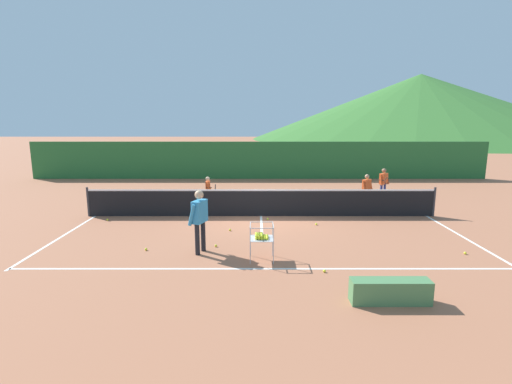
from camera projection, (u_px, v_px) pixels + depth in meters
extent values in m
plane|color=#A86647|center=(262.00, 216.00, 13.82)|extent=(120.00, 120.00, 0.00)
cube|color=white|center=(265.00, 269.00, 8.98)|extent=(11.88, 0.08, 0.01)
cube|color=white|center=(261.00, 190.00, 18.93)|extent=(11.88, 0.08, 0.01)
cube|color=white|center=(96.00, 216.00, 13.83)|extent=(0.08, 10.13, 0.01)
cube|color=white|center=(428.00, 216.00, 13.81)|extent=(0.08, 10.13, 0.01)
cube|color=white|center=(262.00, 216.00, 13.82)|extent=(0.08, 5.45, 0.01)
cylinder|color=#333338|center=(89.00, 202.00, 13.74)|extent=(0.08, 0.08, 1.05)
cylinder|color=#333338|center=(435.00, 202.00, 13.71)|extent=(0.08, 0.08, 1.05)
cube|color=black|center=(262.00, 204.00, 13.74)|extent=(12.25, 0.02, 0.92)
cube|color=white|center=(262.00, 190.00, 13.64)|extent=(12.25, 0.03, 0.06)
cylinder|color=black|center=(198.00, 239.00, 9.85)|extent=(0.12, 0.12, 0.82)
cylinder|color=black|center=(204.00, 236.00, 10.14)|extent=(0.12, 0.12, 0.82)
cube|color=#338CBF|center=(200.00, 211.00, 9.87)|extent=(0.38, 0.54, 0.58)
sphere|color=#DBAD84|center=(200.00, 195.00, 9.78)|extent=(0.23, 0.23, 0.23)
cylinder|color=#338CBF|center=(193.00, 215.00, 9.64)|extent=(0.24, 0.16, 0.56)
cylinder|color=#338CBF|center=(204.00, 210.00, 10.15)|extent=(0.19, 0.14, 0.56)
torus|color=#262628|center=(196.00, 211.00, 10.25)|extent=(0.12, 0.28, 0.29)
cylinder|color=black|center=(204.00, 212.00, 10.16)|extent=(0.22, 0.10, 0.03)
cylinder|color=black|center=(209.00, 198.00, 15.44)|extent=(0.09, 0.09, 0.59)
cylinder|color=black|center=(209.00, 199.00, 15.22)|extent=(0.09, 0.09, 0.59)
cube|color=#E55926|center=(209.00, 187.00, 15.24)|extent=(0.18, 0.36, 0.41)
sphere|color=#DBAD84|center=(209.00, 179.00, 15.18)|extent=(0.16, 0.16, 0.16)
cylinder|color=#E55926|center=(210.00, 186.00, 15.44)|extent=(0.16, 0.07, 0.40)
cylinder|color=#E55926|center=(209.00, 188.00, 15.05)|extent=(0.13, 0.07, 0.41)
torus|color=#262628|center=(216.00, 188.00, 15.06)|extent=(0.04, 0.29, 0.29)
cylinder|color=black|center=(210.00, 188.00, 15.04)|extent=(0.22, 0.04, 0.03)
cylinder|color=black|center=(369.00, 198.00, 15.42)|extent=(0.09, 0.09, 0.63)
cylinder|color=black|center=(365.00, 199.00, 15.27)|extent=(0.09, 0.09, 0.63)
cube|color=#E55926|center=(368.00, 185.00, 15.25)|extent=(0.40, 0.37, 0.44)
sphere|color=tan|center=(368.00, 177.00, 15.18)|extent=(0.17, 0.17, 0.17)
cylinder|color=#E55926|center=(372.00, 185.00, 15.35)|extent=(0.16, 0.18, 0.43)
cylinder|color=#E55926|center=(365.00, 186.00, 15.09)|extent=(0.13, 0.14, 0.44)
cylinder|color=navy|center=(385.00, 191.00, 16.73)|extent=(0.10, 0.10, 0.66)
cylinder|color=navy|center=(382.00, 192.00, 16.57)|extent=(0.10, 0.10, 0.66)
cube|color=#E55926|center=(384.00, 179.00, 16.54)|extent=(0.42, 0.39, 0.47)
sphere|color=#996B4C|center=(385.00, 171.00, 16.48)|extent=(0.18, 0.18, 0.18)
cylinder|color=#E55926|center=(389.00, 179.00, 16.65)|extent=(0.17, 0.18, 0.45)
cylinder|color=#E55926|center=(382.00, 180.00, 16.38)|extent=(0.14, 0.15, 0.46)
torus|color=#262628|center=(388.00, 181.00, 16.18)|extent=(0.24, 0.20, 0.29)
cylinder|color=black|center=(383.00, 180.00, 16.37)|extent=(0.16, 0.19, 0.03)
cylinder|color=#B7B7BC|center=(251.00, 239.00, 9.76)|extent=(0.02, 0.02, 0.89)
cylinder|color=#B7B7BC|center=(273.00, 239.00, 9.76)|extent=(0.02, 0.02, 0.89)
cylinder|color=#B7B7BC|center=(251.00, 246.00, 9.21)|extent=(0.02, 0.02, 0.89)
cylinder|color=#B7B7BC|center=(274.00, 246.00, 9.21)|extent=(0.02, 0.02, 0.89)
cube|color=#B7B7BC|center=(263.00, 238.00, 9.47)|extent=(0.56, 0.56, 0.01)
cube|color=#B7B7BC|center=(262.00, 222.00, 9.68)|extent=(0.56, 0.02, 0.02)
cube|color=#B7B7BC|center=(263.00, 228.00, 9.13)|extent=(0.56, 0.02, 0.02)
cube|color=#B7B7BC|center=(251.00, 225.00, 9.41)|extent=(0.02, 0.56, 0.02)
cube|color=#B7B7BC|center=(274.00, 225.00, 9.40)|extent=(0.02, 0.56, 0.02)
sphere|color=yellow|center=(257.00, 238.00, 9.34)|extent=(0.07, 0.07, 0.07)
sphere|color=yellow|center=(257.00, 238.00, 9.40)|extent=(0.07, 0.07, 0.07)
sphere|color=yellow|center=(257.00, 237.00, 9.46)|extent=(0.07, 0.07, 0.07)
sphere|color=yellow|center=(257.00, 236.00, 9.52)|extent=(0.07, 0.07, 0.07)
sphere|color=yellow|center=(257.00, 236.00, 9.59)|extent=(0.07, 0.07, 0.07)
sphere|color=yellow|center=(260.00, 239.00, 9.34)|extent=(0.07, 0.07, 0.07)
sphere|color=yellow|center=(260.00, 238.00, 9.40)|extent=(0.07, 0.07, 0.07)
sphere|color=yellow|center=(260.00, 237.00, 9.46)|extent=(0.07, 0.07, 0.07)
sphere|color=yellow|center=(260.00, 236.00, 9.53)|extent=(0.07, 0.07, 0.07)
sphere|color=yellow|center=(260.00, 236.00, 9.59)|extent=(0.07, 0.07, 0.07)
sphere|color=yellow|center=(263.00, 239.00, 9.33)|extent=(0.07, 0.07, 0.07)
sphere|color=yellow|center=(262.00, 238.00, 9.39)|extent=(0.07, 0.07, 0.07)
sphere|color=yellow|center=(262.00, 237.00, 9.46)|extent=(0.07, 0.07, 0.07)
sphere|color=yellow|center=(262.00, 236.00, 9.53)|extent=(0.07, 0.07, 0.07)
sphere|color=yellow|center=(263.00, 236.00, 9.59)|extent=(0.07, 0.07, 0.07)
sphere|color=yellow|center=(265.00, 239.00, 9.34)|extent=(0.07, 0.07, 0.07)
sphere|color=yellow|center=(265.00, 238.00, 9.40)|extent=(0.07, 0.07, 0.07)
sphere|color=yellow|center=(265.00, 237.00, 9.46)|extent=(0.07, 0.07, 0.07)
sphere|color=yellow|center=(265.00, 236.00, 9.52)|extent=(0.07, 0.07, 0.07)
sphere|color=yellow|center=(265.00, 235.00, 9.59)|extent=(0.07, 0.07, 0.07)
sphere|color=yellow|center=(268.00, 239.00, 9.33)|extent=(0.07, 0.07, 0.07)
sphere|color=yellow|center=(268.00, 238.00, 9.40)|extent=(0.07, 0.07, 0.07)
sphere|color=yellow|center=(268.00, 237.00, 9.46)|extent=(0.07, 0.07, 0.07)
sphere|color=yellow|center=(268.00, 236.00, 9.52)|extent=(0.07, 0.07, 0.07)
sphere|color=yellow|center=(268.00, 236.00, 9.59)|extent=(0.07, 0.07, 0.07)
sphere|color=yellow|center=(257.00, 236.00, 9.33)|extent=(0.07, 0.07, 0.07)
sphere|color=yellow|center=(257.00, 235.00, 9.39)|extent=(0.07, 0.07, 0.07)
sphere|color=yellow|center=(257.00, 235.00, 9.45)|extent=(0.07, 0.07, 0.07)
sphere|color=yellow|center=(257.00, 234.00, 9.51)|extent=(0.07, 0.07, 0.07)
sphere|color=yellow|center=(257.00, 233.00, 9.58)|extent=(0.07, 0.07, 0.07)
sphere|color=yellow|center=(260.00, 236.00, 9.32)|extent=(0.07, 0.07, 0.07)
sphere|color=yellow|center=(260.00, 236.00, 9.39)|extent=(0.07, 0.07, 0.07)
sphere|color=yellow|center=(260.00, 235.00, 9.45)|extent=(0.07, 0.07, 0.07)
sphere|color=yellow|center=(260.00, 234.00, 9.52)|extent=(0.07, 0.07, 0.07)
sphere|color=yellow|center=(260.00, 233.00, 9.58)|extent=(0.07, 0.07, 0.07)
sphere|color=yellow|center=(263.00, 236.00, 9.32)|extent=(0.07, 0.07, 0.07)
sphere|color=yellow|center=(263.00, 236.00, 9.39)|extent=(0.07, 0.07, 0.07)
sphere|color=yellow|center=(262.00, 235.00, 9.45)|extent=(0.07, 0.07, 0.07)
sphere|color=yellow|center=(262.00, 234.00, 9.52)|extent=(0.07, 0.07, 0.07)
sphere|color=yellow|center=(262.00, 233.00, 9.58)|extent=(0.07, 0.07, 0.07)
sphere|color=yellow|center=(325.00, 271.00, 8.77)|extent=(0.07, 0.07, 0.07)
sphere|color=yellow|center=(269.00, 219.00, 13.30)|extent=(0.07, 0.07, 0.07)
sphere|color=yellow|center=(217.00, 246.00, 10.51)|extent=(0.07, 0.07, 0.07)
sphere|color=yellow|center=(108.00, 220.00, 13.21)|extent=(0.07, 0.07, 0.07)
sphere|color=yellow|center=(231.00, 230.00, 12.01)|extent=(0.07, 0.07, 0.07)
sphere|color=yellow|center=(466.00, 253.00, 9.92)|extent=(0.07, 0.07, 0.07)
sphere|color=yellow|center=(317.00, 224.00, 12.65)|extent=(0.07, 0.07, 0.07)
sphere|color=yellow|center=(147.00, 249.00, 10.23)|extent=(0.07, 0.07, 0.07)
cube|color=#286B33|center=(260.00, 160.00, 22.13)|extent=(26.14, 0.08, 2.14)
cube|color=#4C7F4C|center=(391.00, 291.00, 7.30)|extent=(1.50, 0.36, 0.46)
cone|color=#38702D|center=(420.00, 107.00, 63.82)|extent=(55.07, 55.07, 10.54)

